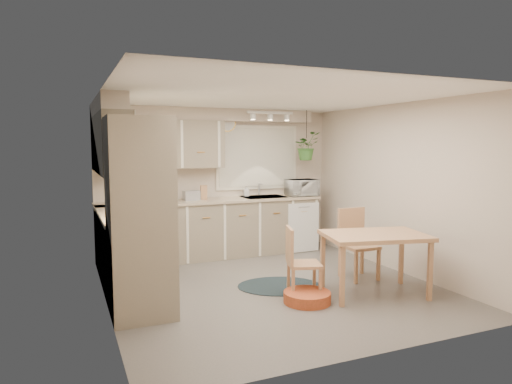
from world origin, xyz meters
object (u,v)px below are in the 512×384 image
Objects in this scene: chair_back at (359,244)px; pet_bed at (307,297)px; braided_rug at (279,286)px; microwave at (302,186)px; chair_left at (304,262)px; dining_table at (374,264)px.

pet_bed is (-1.12, -0.57, -0.41)m from chair_back.
microwave reaches higher than braided_rug.
microwave is at bearing -94.05° from chair_back.
microwave reaches higher than chair_back.
pet_bed is (-0.07, -0.21, -0.36)m from chair_left.
dining_table is 0.67m from chair_back.
dining_table reaches higher than pet_bed.
braided_rug is (-1.15, 0.11, -0.47)m from chair_back.
pet_bed is at bearing -1.85° from chair_left.
chair_left is at bearing -119.00° from microwave.
chair_back is 1.85× the size of microwave.
chair_left is 0.89× the size of chair_back.
chair_back is at bearing 69.60° from dining_table.
microwave reaches higher than dining_table.
chair_back is 1.95m from microwave.
dining_table is 2.60m from microwave.
dining_table reaches higher than braided_rug.
braided_rug is 2.42m from microwave.
chair_back is at bearing -5.22° from braided_rug.
pet_bed is at bearing 176.44° from dining_table.
chair_back is (0.23, 0.62, 0.10)m from dining_table.
braided_rug is at bearing -127.17° from microwave.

